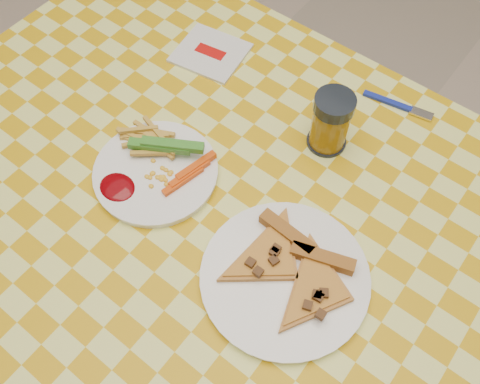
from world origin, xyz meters
name	(u,v)px	position (x,y,z in m)	size (l,w,h in m)	color
ground	(239,353)	(0.00, 0.00, 0.00)	(8.00, 8.00, 0.00)	#B9A895
table	(239,245)	(0.00, 0.00, 0.68)	(1.28, 0.88, 0.76)	silver
plate_left	(156,173)	(-0.17, -0.01, 0.76)	(0.20, 0.20, 0.01)	white
plate_right	(285,278)	(0.11, -0.03, 0.76)	(0.25, 0.25, 0.01)	white
fries_veggies	(157,158)	(-0.17, 0.01, 0.78)	(0.19, 0.17, 0.04)	gold
pizza_slices	(292,268)	(0.11, -0.02, 0.78)	(0.23, 0.21, 0.02)	gold
drink_glass	(331,122)	(0.02, 0.22, 0.81)	(0.07, 0.07, 0.11)	black
napkin	(211,53)	(-0.27, 0.26, 0.76)	(0.14, 0.14, 0.01)	silver
fork	(399,105)	(0.08, 0.37, 0.76)	(0.13, 0.04, 0.01)	navy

